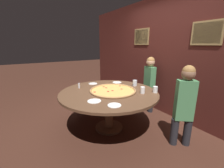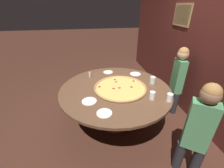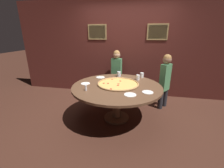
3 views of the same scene
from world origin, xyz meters
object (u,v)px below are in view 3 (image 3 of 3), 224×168
at_px(white_plate_far_back, 100,77).
at_px(white_plate_left_side, 85,84).
at_px(white_plate_near_front, 130,95).
at_px(diner_side_left, 117,71).
at_px(giant_pizza, 118,84).
at_px(drink_cup_by_shaker, 119,74).
at_px(diner_far_left, 165,78).
at_px(white_plate_right_side, 148,92).
at_px(drink_cup_centre_back, 142,75).
at_px(dining_table, 117,91).
at_px(drink_cup_near_right, 138,77).
at_px(condiment_shaker, 86,88).

distance_m(white_plate_far_back, white_plate_left_side, 0.53).
relative_size(white_plate_near_front, diner_side_left, 0.16).
distance_m(giant_pizza, drink_cup_by_shaker, 0.58).
distance_m(diner_far_left, diner_side_left, 1.31).
bearing_deg(diner_side_left, white_plate_right_side, 128.47).
bearing_deg(white_plate_left_side, giant_pizza, 8.35).
bearing_deg(white_plate_right_side, white_plate_far_back, 145.08).
relative_size(diner_far_left, diner_side_left, 0.99).
bearing_deg(drink_cup_centre_back, white_plate_right_side, -83.02).
xyz_separation_m(drink_cup_by_shaker, white_plate_left_side, (-0.59, -0.67, -0.06)).
distance_m(dining_table, diner_side_left, 1.25).
relative_size(drink_cup_near_right, white_plate_near_front, 0.57).
bearing_deg(dining_table, white_plate_left_side, -178.35).
height_order(drink_cup_centre_back, white_plate_right_side, drink_cup_centre_back).
bearing_deg(giant_pizza, dining_table, -97.88).
bearing_deg(diner_far_left, white_plate_right_side, 13.32).
bearing_deg(drink_cup_centre_back, drink_cup_by_shaker, -178.22).
xyz_separation_m(drink_cup_centre_back, white_plate_far_back, (-0.95, -0.18, -0.05)).
xyz_separation_m(dining_table, diner_far_left, (1.00, 0.73, 0.10)).
relative_size(drink_cup_by_shaker, diner_side_left, 0.09).
bearing_deg(diner_far_left, diner_side_left, -75.82).
height_order(giant_pizza, white_plate_left_side, giant_pizza).
bearing_deg(white_plate_far_back, giant_pizza, -40.18).
distance_m(drink_cup_by_shaker, condiment_shaker, 1.12).
height_order(drink_cup_centre_back, condiment_shaker, drink_cup_centre_back).
relative_size(drink_cup_near_right, white_plate_right_side, 0.60).
bearing_deg(white_plate_left_side, drink_cup_near_right, 24.32).
relative_size(giant_pizza, diner_far_left, 0.66).
distance_m(giant_pizza, drink_cup_centre_back, 0.75).
bearing_deg(white_plate_near_front, diner_far_left, 58.64).
relative_size(drink_cup_near_right, white_plate_far_back, 0.58).
bearing_deg(drink_cup_near_right, white_plate_left_side, -155.68).
relative_size(drink_cup_centre_back, condiment_shaker, 1.16).
xyz_separation_m(drink_cup_near_right, diner_side_left, (-0.61, 0.77, -0.06)).
bearing_deg(giant_pizza, drink_cup_centre_back, 51.80).
distance_m(condiment_shaker, diner_side_left, 1.63).
distance_m(drink_cup_near_right, white_plate_right_side, 0.73).
xyz_separation_m(white_plate_right_side, diner_far_left, (0.42, 0.99, -0.02)).
height_order(drink_cup_centre_back, diner_far_left, diner_far_left).
xyz_separation_m(drink_cup_by_shaker, diner_side_left, (-0.15, 0.57, -0.07)).
bearing_deg(diner_side_left, diner_far_left, 168.00).
distance_m(giant_pizza, condiment_shaker, 0.69).
xyz_separation_m(white_plate_near_front, diner_side_left, (-0.51, 1.65, -0.01)).
xyz_separation_m(white_plate_right_side, white_plate_far_back, (-1.06, 0.74, 0.00)).
bearing_deg(diner_far_left, drink_cup_near_right, -29.16).
bearing_deg(white_plate_left_side, diner_far_left, 24.46).
distance_m(drink_cup_by_shaker, drink_cup_near_right, 0.49).
distance_m(drink_cup_near_right, drink_cup_centre_back, 0.23).
bearing_deg(condiment_shaker, white_plate_left_side, 112.38).
height_order(white_plate_right_side, white_plate_near_front, same).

